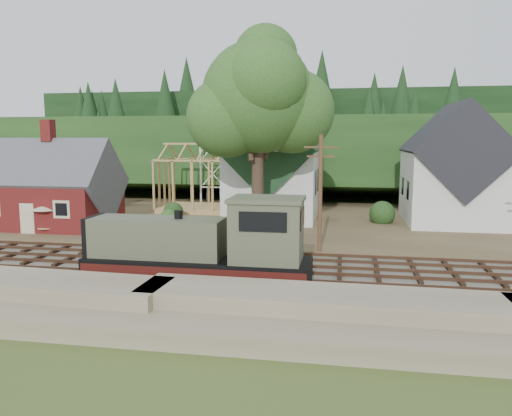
% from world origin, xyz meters
% --- Properties ---
extents(ground, '(140.00, 140.00, 0.00)m').
position_xyz_m(ground, '(0.00, 0.00, 0.00)').
color(ground, '#384C1E').
rests_on(ground, ground).
extents(embankment, '(64.00, 5.00, 1.60)m').
position_xyz_m(embankment, '(0.00, -8.50, 0.00)').
color(embankment, '#7F7259').
rests_on(embankment, ground).
extents(railroad_bed, '(64.00, 11.00, 0.16)m').
position_xyz_m(railroad_bed, '(0.00, 0.00, 0.08)').
color(railroad_bed, '#726B5B').
rests_on(railroad_bed, ground).
extents(village_flat, '(64.00, 26.00, 0.30)m').
position_xyz_m(village_flat, '(0.00, 18.00, 0.15)').
color(village_flat, brown).
rests_on(village_flat, ground).
extents(hillside, '(70.00, 28.96, 12.74)m').
position_xyz_m(hillside, '(0.00, 42.00, 0.00)').
color(hillside, '#1E3F19').
rests_on(hillside, ground).
extents(ridge, '(80.00, 20.00, 12.00)m').
position_xyz_m(ridge, '(0.00, 58.00, 0.00)').
color(ridge, black).
rests_on(ridge, ground).
extents(depot, '(10.80, 7.41, 9.00)m').
position_xyz_m(depot, '(-16.00, 11.00, 3.21)').
color(depot, '#591614').
rests_on(depot, village_flat).
extents(church, '(8.40, 15.17, 13.00)m').
position_xyz_m(church, '(2.00, 19.68, 5.18)').
color(church, silver).
rests_on(church, village_flat).
extents(farmhouse, '(8.40, 10.80, 10.60)m').
position_xyz_m(farmhouse, '(18.00, 19.00, 4.87)').
color(farmhouse, silver).
rests_on(farmhouse, village_flat).
extents(timber_frame, '(8.20, 6.20, 6.99)m').
position_xyz_m(timber_frame, '(-6.00, 22.00, 3.27)').
color(timber_frame, tan).
rests_on(timber_frame, village_flat).
extents(lattice_tower, '(3.20, 3.20, 12.12)m').
position_xyz_m(lattice_tower, '(-6.00, 28.00, 10.03)').
color(lattice_tower, silver).
rests_on(lattice_tower, village_flat).
extents(big_tree, '(10.90, 8.40, 14.70)m').
position_xyz_m(big_tree, '(2.17, 10.08, 10.22)').
color(big_tree, '#38281E').
rests_on(big_tree, village_flat).
extents(telegraph_pole_near, '(2.20, 0.28, 8.00)m').
position_xyz_m(telegraph_pole_near, '(7.00, 5.20, 4.25)').
color(telegraph_pole_near, '#4C331E').
rests_on(telegraph_pole_near, ground).
extents(locomotive, '(11.67, 2.92, 4.68)m').
position_xyz_m(locomotive, '(1.50, -3.00, 2.08)').
color(locomotive, black).
rests_on(locomotive, railroad_bed).
extents(car_blue, '(2.29, 3.60, 1.14)m').
position_xyz_m(car_blue, '(-7.90, 7.02, 0.87)').
color(car_blue, '#5A89C2').
rests_on(car_blue, village_flat).
extents(car_green, '(3.79, 2.09, 1.18)m').
position_xyz_m(car_green, '(-19.86, 13.53, 0.89)').
color(car_green, '#709B6B').
rests_on(car_green, village_flat).
extents(patio_set, '(2.11, 2.11, 2.35)m').
position_xyz_m(patio_set, '(-14.64, 7.89, 2.30)').
color(patio_set, silver).
rests_on(patio_set, village_flat).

